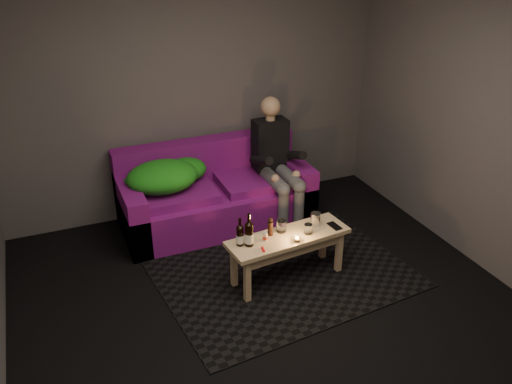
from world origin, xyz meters
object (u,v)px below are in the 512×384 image
person (276,160)px  beer_bottle_a (240,235)px  sofa (215,196)px  coffee_table (288,243)px  steel_cup (316,219)px  beer_bottle_b (249,234)px

person → beer_bottle_a: size_ratio=5.10×
sofa → coffee_table: bearing=-78.1°
person → coffee_table: size_ratio=1.16×
beer_bottle_a → steel_cup: bearing=3.8°
person → beer_bottle_a: 1.31m
sofa → beer_bottle_a: sofa is taller
beer_bottle_a → person: bearing=52.5°
beer_bottle_b → steel_cup: beer_bottle_b is taller
beer_bottle_b → steel_cup: bearing=7.0°
beer_bottle_b → steel_cup: size_ratio=2.44×
beer_bottle_b → steel_cup: (0.66, 0.08, -0.05)m
sofa → steel_cup: size_ratio=15.82×
beer_bottle_b → person: bearing=55.7°
beer_bottle_a → steel_cup: (0.72, 0.05, -0.03)m
person → beer_bottle_a: person is taller
beer_bottle_a → beer_bottle_b: size_ratio=0.85×
coffee_table → beer_bottle_a: 0.46m
steel_cup → person: bearing=85.8°
sofa → beer_bottle_a: size_ratio=7.64×
beer_bottle_a → beer_bottle_b: (0.07, -0.03, 0.02)m
person → beer_bottle_b: bearing=-124.3°
coffee_table → beer_bottle_b: (-0.37, -0.02, 0.19)m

